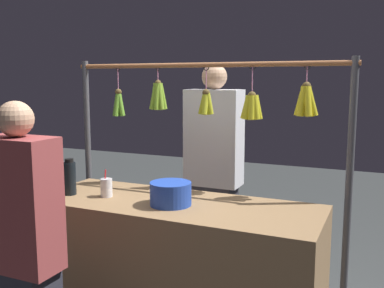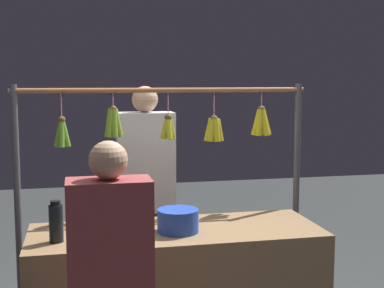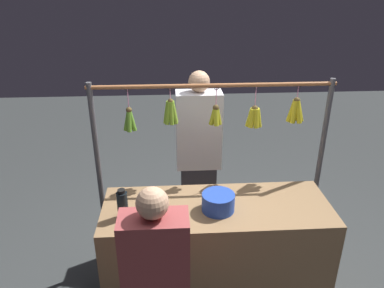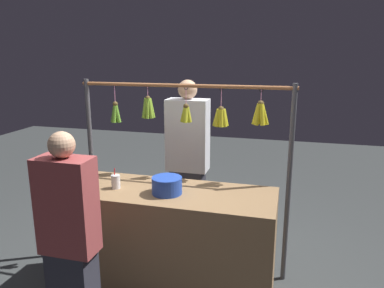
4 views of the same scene
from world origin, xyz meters
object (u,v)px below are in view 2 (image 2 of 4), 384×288
object	(u,v)px
water_bottle	(56,223)
vendor_person	(146,206)
drink_cup	(100,227)
blue_bucket	(177,221)

from	to	relation	value
water_bottle	vendor_person	bearing A→B (deg)	-123.40
drink_cup	vendor_person	world-z (taller)	vendor_person
blue_bucket	drink_cup	bearing A→B (deg)	-0.11
drink_cup	vendor_person	distance (m)	0.96
water_bottle	vendor_person	distance (m)	1.12
drink_cup	vendor_person	xyz separation A→B (m)	(-0.37, -0.88, -0.10)
blue_bucket	drink_cup	world-z (taller)	drink_cup
water_bottle	drink_cup	size ratio (longest dim) A/B	1.36
blue_bucket	vendor_person	world-z (taller)	vendor_person
drink_cup	vendor_person	bearing A→B (deg)	-112.99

